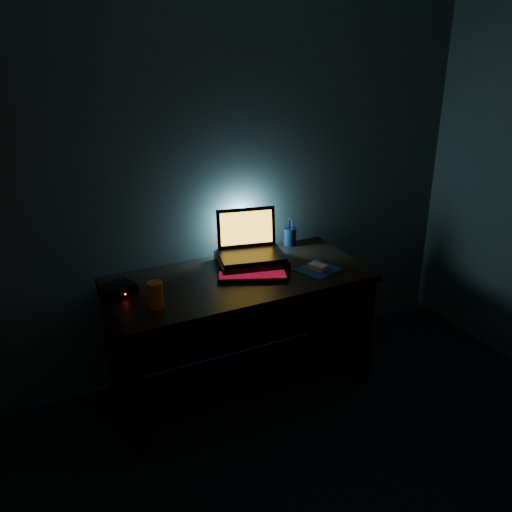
{
  "coord_description": "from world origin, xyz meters",
  "views": [
    {
      "loc": [
        -1.23,
        -1.08,
        2.13
      ],
      "look_at": [
        0.08,
        1.57,
        0.88
      ],
      "focal_mm": 40.0,
      "sensor_mm": 36.0,
      "label": 1
    }
  ],
  "objects_px": {
    "laptop": "(249,244)",
    "juice_glass": "(155,295)",
    "pen_cup": "(290,237)",
    "keyboard": "(252,276)",
    "router": "(118,290)",
    "mouse": "(318,267)"
  },
  "relations": [
    {
      "from": "keyboard",
      "to": "router",
      "type": "bearing_deg",
      "value": -167.36
    },
    {
      "from": "keyboard",
      "to": "mouse",
      "type": "bearing_deg",
      "value": 13.42
    },
    {
      "from": "keyboard",
      "to": "router",
      "type": "height_order",
      "value": "router"
    },
    {
      "from": "router",
      "to": "pen_cup",
      "type": "bearing_deg",
      "value": -8.56
    },
    {
      "from": "juice_glass",
      "to": "mouse",
      "type": "bearing_deg",
      "value": 1.23
    },
    {
      "from": "laptop",
      "to": "juice_glass",
      "type": "bearing_deg",
      "value": -143.77
    },
    {
      "from": "keyboard",
      "to": "pen_cup",
      "type": "height_order",
      "value": "pen_cup"
    },
    {
      "from": "laptop",
      "to": "mouse",
      "type": "relative_size",
      "value": 4.13
    },
    {
      "from": "mouse",
      "to": "router",
      "type": "bearing_deg",
      "value": 150.56
    },
    {
      "from": "laptop",
      "to": "mouse",
      "type": "height_order",
      "value": "laptop"
    },
    {
      "from": "mouse",
      "to": "router",
      "type": "distance_m",
      "value": 1.15
    },
    {
      "from": "pen_cup",
      "to": "juice_glass",
      "type": "xyz_separation_m",
      "value": [
        -1.04,
        -0.44,
        0.01
      ]
    },
    {
      "from": "laptop",
      "to": "router",
      "type": "xyz_separation_m",
      "value": [
        -0.82,
        -0.08,
        -0.09
      ]
    },
    {
      "from": "mouse",
      "to": "juice_glass",
      "type": "bearing_deg",
      "value": 161.76
    },
    {
      "from": "keyboard",
      "to": "juice_glass",
      "type": "distance_m",
      "value": 0.6
    },
    {
      "from": "laptop",
      "to": "mouse",
      "type": "bearing_deg",
      "value": -29.37
    },
    {
      "from": "mouse",
      "to": "juice_glass",
      "type": "xyz_separation_m",
      "value": [
        -0.99,
        -0.02,
        0.05
      ]
    },
    {
      "from": "juice_glass",
      "to": "pen_cup",
      "type": "bearing_deg",
      "value": 23.0
    },
    {
      "from": "keyboard",
      "to": "pen_cup",
      "type": "relative_size",
      "value": 3.61
    },
    {
      "from": "mouse",
      "to": "router",
      "type": "xyz_separation_m",
      "value": [
        -1.13,
        0.2,
        0.01
      ]
    },
    {
      "from": "laptop",
      "to": "juice_glass",
      "type": "relative_size",
      "value": 3.11
    },
    {
      "from": "mouse",
      "to": "pen_cup",
      "type": "relative_size",
      "value": 0.9
    }
  ]
}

